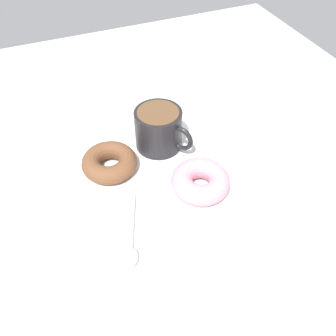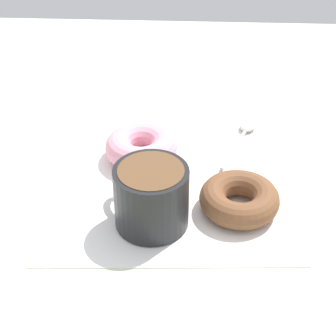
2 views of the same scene
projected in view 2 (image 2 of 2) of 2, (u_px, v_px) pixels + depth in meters
ground_plane at (186, 197)px, 75.91cm from camera, size 120.00×120.00×2.00cm
napkin at (168, 181)px, 76.96cm from camera, size 34.20×34.20×0.30cm
coffee_cup at (151, 195)px, 67.62cm from camera, size 9.27×11.12×8.02cm
donut_near_cup at (141, 147)px, 79.99cm from camera, size 10.36×10.36×3.78cm
donut_far at (239, 199)px, 70.87cm from camera, size 10.20×10.20×3.40cm
spoon at (244, 133)px, 85.79cm from camera, size 6.48×13.63×0.90cm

